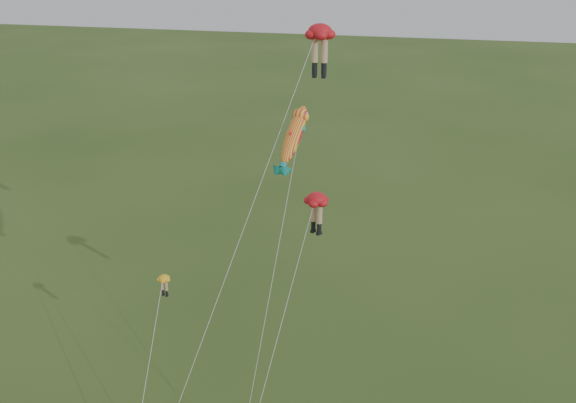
# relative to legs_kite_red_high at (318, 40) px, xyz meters

# --- Properties ---
(legs_kite_red_high) EXTENTS (7.15, 13.00, 21.33)m
(legs_kite_red_high) POSITION_rel_legs_kite_red_high_xyz_m (0.00, 0.00, 0.00)
(legs_kite_red_high) COLOR red
(legs_kite_red_high) RESTS_ON ground
(legs_kite_red_mid) EXTENTS (3.18, 10.76, 12.36)m
(legs_kite_red_mid) POSITION_rel_legs_kite_red_high_xyz_m (0.42, -2.19, -8.82)
(legs_kite_red_mid) COLOR red
(legs_kite_red_mid) RESTS_ON ground
(legs_kite_yellow) EXTENTS (1.93, 9.63, 7.38)m
(legs_kite_yellow) POSITION_rel_legs_kite_red_high_xyz_m (-8.02, -5.17, -13.89)
(legs_kite_yellow) COLOR yellow
(legs_kite_yellow) RESTS_ON ground
(fish_kite) EXTENTS (2.65, 6.85, 17.97)m
(fish_kite) POSITION_rel_legs_kite_red_high_xyz_m (-0.34, -4.62, -4.11)
(fish_kite) COLOR yellow
(fish_kite) RESTS_ON ground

